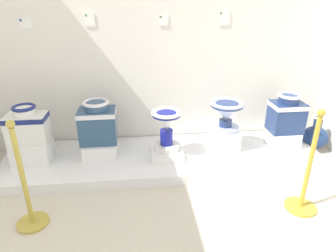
{
  "coord_description": "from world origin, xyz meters",
  "views": [
    {
      "loc": [
        1.81,
        -1.01,
        1.72
      ],
      "look_at": [
        2.13,
        1.91,
        0.45
      ],
      "focal_mm": 31.39,
      "sensor_mm": 36.0,
      "label": 1
    }
  ],
  "objects": [
    {
      "name": "info_placard_second",
      "position": [
        1.33,
        2.4,
        1.52
      ],
      "size": [
        0.1,
        0.01,
        0.14
      ],
      "color": "white"
    },
    {
      "name": "antique_toilet_rightmost",
      "position": [
        2.1,
        1.88,
        0.48
      ],
      "size": [
        0.32,
        0.32,
        0.45
      ],
      "color": "white",
      "rests_on": "plinth_block_rightmost"
    },
    {
      "name": "plinth_block_broad_patterned",
      "position": [
        2.79,
        1.97,
        0.23
      ],
      "size": [
        0.3,
        0.29,
        0.24
      ],
      "primitive_type": "cube",
      "color": "white",
      "rests_on": "display_platform"
    },
    {
      "name": "info_placard_fourth",
      "position": [
        2.81,
        2.4,
        1.53
      ],
      "size": [
        0.13,
        0.01,
        0.15
      ],
      "color": "white"
    },
    {
      "name": "stanchion_post_near_left",
      "position": [
        0.9,
        1.03,
        0.27
      ],
      "size": [
        0.25,
        0.25,
        0.94
      ],
      "color": "gold",
      "rests_on": "ground_plane"
    },
    {
      "name": "antique_toilet_squat_floral",
      "position": [
        0.68,
        1.88,
        0.54
      ],
      "size": [
        0.4,
        0.25,
        0.41
      ],
      "color": "white",
      "rests_on": "plinth_block_squat_floral"
    },
    {
      "name": "antique_toilet_broad_patterned",
      "position": [
        2.79,
        1.97,
        0.57
      ],
      "size": [
        0.38,
        0.38,
        0.34
      ],
      "color": "#AEBDE7",
      "rests_on": "plinth_block_broad_patterned"
    },
    {
      "name": "plinth_block_leftmost",
      "position": [
        3.5,
        1.97,
        0.21
      ],
      "size": [
        0.32,
        0.3,
        0.19
      ],
      "primitive_type": "cube",
      "color": "white",
      "rests_on": "display_platform"
    },
    {
      "name": "info_placard_third",
      "position": [
        2.13,
        2.4,
        1.51
      ],
      "size": [
        0.1,
        0.01,
        0.11
      ],
      "color": "white"
    },
    {
      "name": "decorative_vase_companion",
      "position": [
        3.95,
        2.02,
        0.18
      ],
      "size": [
        0.3,
        0.3,
        0.44
      ],
      "color": "white",
      "rests_on": "ground_plane"
    },
    {
      "name": "plinth_block_rightmost",
      "position": [
        2.1,
        1.88,
        0.15
      ],
      "size": [
        0.34,
        0.39,
        0.08
      ],
      "primitive_type": "cube",
      "color": "white",
      "rests_on": "display_platform"
    },
    {
      "name": "plinth_block_slender_white",
      "position": [
        1.37,
        2.0,
        0.19
      ],
      "size": [
        0.35,
        0.39,
        0.15
      ],
      "primitive_type": "cube",
      "color": "white",
      "rests_on": "display_platform"
    },
    {
      "name": "antique_toilet_slender_white",
      "position": [
        1.37,
        2.0,
        0.5
      ],
      "size": [
        0.4,
        0.3,
        0.47
      ],
      "color": "#2F4F72",
      "rests_on": "plinth_block_slender_white"
    },
    {
      "name": "plinth_block_squat_floral",
      "position": [
        0.68,
        1.88,
        0.23
      ],
      "size": [
        0.38,
        0.29,
        0.23
      ],
      "primitive_type": "cube",
      "color": "white",
      "rests_on": "display_platform"
    },
    {
      "name": "wall_back",
      "position": [
        2.07,
        2.44,
        1.63
      ],
      "size": [
        4.35,
        0.06,
        3.25
      ],
      "primitive_type": "cube",
      "color": "white",
      "rests_on": "ground_plane"
    },
    {
      "name": "ground_plane",
      "position": [
        2.07,
        0.6,
        -0.01
      ],
      "size": [
        6.15,
        5.21,
        0.02
      ],
      "primitive_type": "cube",
      "color": "beige"
    },
    {
      "name": "antique_toilet_leftmost",
      "position": [
        3.5,
        1.97,
        0.53
      ],
      "size": [
        0.36,
        0.29,
        0.45
      ],
      "color": "navy",
      "rests_on": "plinth_block_leftmost"
    },
    {
      "name": "info_placard_first",
      "position": [
        0.67,
        2.4,
        1.49
      ],
      "size": [
        0.14,
        0.01,
        0.11
      ],
      "color": "white"
    },
    {
      "name": "stanchion_post_near_right",
      "position": [
        3.22,
        0.98,
        0.26
      ],
      "size": [
        0.27,
        0.27,
        0.95
      ],
      "color": "gold",
      "rests_on": "ground_plane"
    },
    {
      "name": "display_platform",
      "position": [
        2.07,
        1.91,
        0.06
      ],
      "size": [
        3.53,
        0.96,
        0.11
      ],
      "primitive_type": "cube",
      "color": "white",
      "rests_on": "ground_plane"
    }
  ]
}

